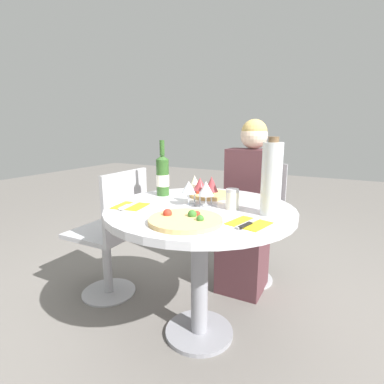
{
  "coord_description": "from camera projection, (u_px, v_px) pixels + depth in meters",
  "views": [
    {
      "loc": [
        0.65,
        -1.32,
        1.13
      ],
      "look_at": [
        0.01,
        -0.11,
        0.84
      ],
      "focal_mm": 28.0,
      "sensor_mm": 36.0,
      "label": 1
    }
  ],
  "objects": [
    {
      "name": "ground_plane",
      "position": [
        199.0,
        333.0,
        1.68
      ],
      "size": [
        12.0,
        12.0,
        0.0
      ],
      "primitive_type": "plane",
      "color": "slate",
      "rests_on": "ground"
    },
    {
      "name": "dining_table",
      "position": [
        200.0,
        230.0,
        1.55
      ],
      "size": [
        0.96,
        0.96,
        0.74
      ],
      "color": "gray",
      "rests_on": "ground_plane"
    },
    {
      "name": "chair_behind_diner",
      "position": [
        253.0,
        223.0,
        2.24
      ],
      "size": [
        0.41,
        0.41,
        0.87
      ],
      "rotation": [
        0.0,
        0.0,
        3.14
      ],
      "color": "#ADADB2",
      "rests_on": "ground_plane"
    },
    {
      "name": "seated_diner",
      "position": [
        248.0,
        214.0,
        2.1
      ],
      "size": [
        0.36,
        0.4,
        1.18
      ],
      "rotation": [
        0.0,
        0.0,
        3.14
      ],
      "color": "#512D33",
      "rests_on": "ground_plane"
    },
    {
      "name": "chair_empty_side",
      "position": [
        112.0,
        236.0,
        1.97
      ],
      "size": [
        0.41,
        0.41,
        0.87
      ],
      "rotation": [
        0.0,
        0.0,
        1.57
      ],
      "color": "#ADADB2",
      "rests_on": "ground_plane"
    },
    {
      "name": "pizza_large",
      "position": [
        185.0,
        220.0,
        1.27
      ],
      "size": [
        0.32,
        0.32,
        0.05
      ],
      "color": "#DBB26B",
      "rests_on": "dining_table"
    },
    {
      "name": "pizza_small_far",
      "position": [
        210.0,
        194.0,
        1.74
      ],
      "size": [
        0.24,
        0.24,
        0.05
      ],
      "color": "tan",
      "rests_on": "dining_table"
    },
    {
      "name": "wine_bottle",
      "position": [
        163.0,
        175.0,
        1.75
      ],
      "size": [
        0.08,
        0.08,
        0.32
      ],
      "color": "#2D5623",
      "rests_on": "dining_table"
    },
    {
      "name": "tall_carafe",
      "position": [
        271.0,
        179.0,
        1.35
      ],
      "size": [
        0.09,
        0.09,
        0.36
      ],
      "color": "silver",
      "rests_on": "dining_table"
    },
    {
      "name": "sugar_shaker",
      "position": [
        232.0,
        199.0,
        1.47
      ],
      "size": [
        0.07,
        0.07,
        0.1
      ],
      "color": "silver",
      "rests_on": "dining_table"
    },
    {
      "name": "wine_glass_front_left",
      "position": [
        188.0,
        188.0,
        1.53
      ],
      "size": [
        0.08,
        0.08,
        0.13
      ],
      "color": "silver",
      "rests_on": "dining_table"
    },
    {
      "name": "wine_glass_front_right",
      "position": [
        206.0,
        189.0,
        1.48
      ],
      "size": [
        0.08,
        0.08,
        0.13
      ],
      "color": "silver",
      "rests_on": "dining_table"
    },
    {
      "name": "wine_glass_back_left",
      "position": [
        195.0,
        183.0,
        1.58
      ],
      "size": [
        0.07,
        0.07,
        0.15
      ],
      "color": "silver",
      "rests_on": "dining_table"
    },
    {
      "name": "wine_glass_center",
      "position": [
        200.0,
        185.0,
        1.53
      ],
      "size": [
        0.07,
        0.07,
        0.14
      ],
      "color": "silver",
      "rests_on": "dining_table"
    },
    {
      "name": "wine_glass_back_right",
      "position": [
        212.0,
        185.0,
        1.54
      ],
      "size": [
        0.07,
        0.07,
        0.15
      ],
      "color": "silver",
      "rests_on": "dining_table"
    },
    {
      "name": "place_setting_left",
      "position": [
        130.0,
        206.0,
        1.52
      ],
      "size": [
        0.17,
        0.19,
        0.01
      ],
      "color": "yellow",
      "rests_on": "dining_table"
    },
    {
      "name": "place_setting_right",
      "position": [
        249.0,
        223.0,
        1.25
      ],
      "size": [
        0.18,
        0.19,
        0.01
      ],
      "color": "yellow",
      "rests_on": "dining_table"
    }
  ]
}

